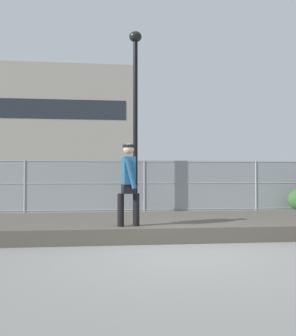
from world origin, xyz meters
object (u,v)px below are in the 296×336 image
skater (129,184)px  street_lamp (135,99)px  parked_car_near (62,186)px  skateboard (128,239)px

skater → street_lamp: 6.10m
parked_car_near → street_lamp: bearing=-51.3°
street_lamp → parked_car_near: size_ratio=1.40×
skateboard → street_lamp: 6.67m
skateboard → skater: bearing=116.6°
skateboard → street_lamp: street_lamp is taller
skater → street_lamp: street_lamp is taller
street_lamp → parked_car_near: 5.69m
skater → parked_car_near: size_ratio=0.41×
skateboard → parked_car_near: bearing=105.0°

